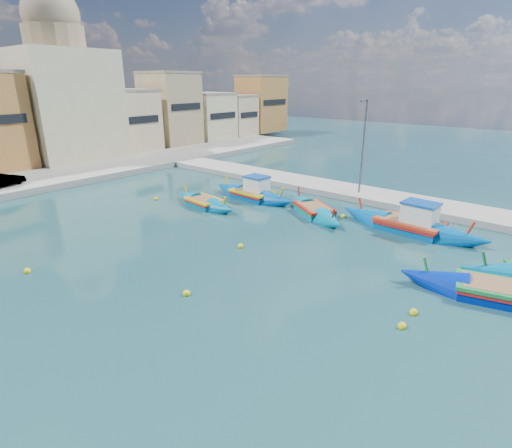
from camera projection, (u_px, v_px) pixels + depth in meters
ground at (303, 308)px, 17.39m from camera, size 160.00×160.00×0.00m
east_quay at (434, 207)px, 30.31m from camera, size 4.00×70.00×0.50m
north_quay at (10, 185)px, 36.55m from camera, size 80.00×8.00×0.60m
north_townhouses at (41, 122)px, 44.22m from camera, size 83.20×7.87×10.19m
church_block at (62, 89)px, 45.84m from camera, size 10.00×10.00×19.10m
quay_street_lamp at (363, 146)px, 32.14m from camera, size 1.18×0.16×8.00m
luzzu_turquoise_cabin at (410, 226)px, 26.03m from camera, size 2.79×10.21×3.24m
luzzu_blue_cabin at (253, 194)px, 33.27m from camera, size 2.45×8.74×3.07m
luzzu_cyan_mid at (314, 211)px, 29.40m from camera, size 5.93×7.80×2.38m
luzzu_green at (204, 203)px, 31.37m from camera, size 2.58×7.24×2.23m
luzzu_blue_south at (500, 294)px, 17.98m from camera, size 4.18×9.18×2.58m
mooring_buoys at (242, 255)px, 22.48m from camera, size 18.71×22.90×0.36m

